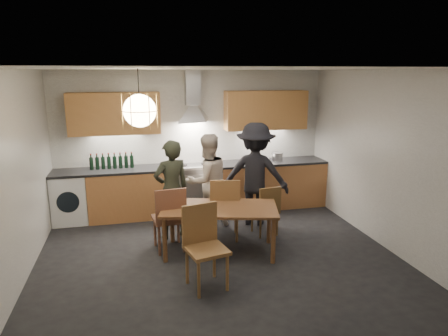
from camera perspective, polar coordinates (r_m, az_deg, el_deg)
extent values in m
plane|color=black|center=(5.80, -0.77, -12.62)|extent=(5.00, 5.00, 0.00)
cube|color=silver|center=(7.52, -4.53, 3.89)|extent=(5.00, 0.02, 2.60)
cube|color=silver|center=(3.30, 7.76, -9.04)|extent=(5.00, 0.02, 2.60)
cube|color=silver|center=(5.42, -27.62, -1.46)|extent=(0.02, 4.50, 2.60)
cube|color=silver|center=(6.37, 21.73, 1.18)|extent=(0.02, 4.50, 2.60)
cube|color=white|center=(5.21, -0.87, 14.01)|extent=(5.00, 4.50, 0.02)
cube|color=tan|center=(7.35, -13.14, -3.64)|extent=(1.45, 0.60, 0.86)
cube|color=tan|center=(7.79, 6.72, -2.38)|extent=(2.05, 0.60, 0.86)
cube|color=white|center=(7.43, -21.08, -4.07)|extent=(0.58, 0.58, 0.85)
cube|color=black|center=(7.24, -15.70, -0.36)|extent=(2.05, 0.62, 0.04)
cube|color=black|center=(7.68, 6.82, 0.85)|extent=(2.05, 0.62, 0.04)
cube|color=silver|center=(7.44, -4.04, -3.33)|extent=(0.90, 0.60, 0.80)
cube|color=black|center=(7.18, -3.67, -4.13)|extent=(0.78, 0.02, 0.42)
cube|color=slate|center=(7.33, -4.10, -0.04)|extent=(0.90, 0.60, 0.08)
cube|color=silver|center=(7.06, -3.77, -0.05)|extent=(0.90, 0.08, 0.04)
cube|color=tan|center=(7.20, -15.37, 7.51)|extent=(1.55, 0.35, 0.72)
cube|color=tan|center=(7.61, 5.99, 8.23)|extent=(1.55, 0.35, 0.72)
cube|color=silver|center=(7.29, -4.52, 11.41)|extent=(0.26, 0.22, 0.62)
cylinder|color=black|center=(4.99, -12.10, 10.86)|extent=(0.01, 0.01, 0.50)
sphere|color=#FFE0A5|center=(5.01, -11.96, 8.01)|extent=(0.40, 0.40, 0.40)
torus|color=gold|center=(5.01, -11.96, 8.01)|extent=(0.43, 0.43, 0.01)
cube|color=brown|center=(5.70, -0.63, -5.79)|extent=(1.78, 1.20, 0.04)
cylinder|color=brown|center=(5.59, -8.46, -10.13)|extent=(0.06, 0.06, 0.65)
cylinder|color=brown|center=(6.20, -7.43, -7.66)|extent=(0.06, 0.06, 0.65)
cylinder|color=brown|center=(5.55, 7.06, -10.30)|extent=(0.06, 0.06, 0.65)
cylinder|color=brown|center=(6.16, 6.45, -7.79)|extent=(0.06, 0.06, 0.65)
cube|color=brown|center=(5.92, -7.91, -7.19)|extent=(0.49, 0.49, 0.04)
cube|color=brown|center=(5.65, -7.58, -5.39)|extent=(0.44, 0.09, 0.48)
cylinder|color=brown|center=(6.21, -6.55, -8.60)|extent=(0.04, 0.04, 0.45)
cylinder|color=brown|center=(5.89, -5.74, -9.85)|extent=(0.04, 0.04, 0.45)
cylinder|color=brown|center=(6.15, -9.83, -8.95)|extent=(0.04, 0.04, 0.45)
cylinder|color=brown|center=(5.82, -9.22, -10.24)|extent=(0.04, 0.04, 0.45)
cube|color=brown|center=(6.26, 0.11, -5.83)|extent=(0.53, 0.53, 0.04)
cube|color=brown|center=(5.98, 0.15, -4.05)|extent=(0.45, 0.14, 0.49)
cylinder|color=brown|center=(6.52, 1.68, -7.37)|extent=(0.04, 0.04, 0.46)
cylinder|color=brown|center=(6.18, 1.85, -8.57)|extent=(0.04, 0.04, 0.46)
cylinder|color=brown|center=(6.51, -1.55, -7.39)|extent=(0.04, 0.04, 0.46)
cylinder|color=brown|center=(6.17, -1.56, -8.60)|extent=(0.04, 0.04, 0.46)
cube|color=brown|center=(6.47, 5.85, -6.03)|extent=(0.42, 0.42, 0.04)
cube|color=brown|center=(6.26, 6.61, -4.60)|extent=(0.37, 0.09, 0.41)
cylinder|color=brown|center=(6.73, 6.35, -7.13)|extent=(0.03, 0.03, 0.38)
cylinder|color=brown|center=(6.49, 7.61, -7.98)|extent=(0.03, 0.03, 0.38)
cylinder|color=brown|center=(6.60, 4.03, -7.50)|extent=(0.03, 0.03, 0.38)
cylinder|color=brown|center=(6.35, 5.22, -8.39)|extent=(0.03, 0.03, 0.38)
cube|color=brown|center=(4.87, -2.49, -11.62)|extent=(0.55, 0.55, 0.04)
cube|color=brown|center=(4.94, -3.50, -7.85)|extent=(0.45, 0.15, 0.50)
cylinder|color=brown|center=(4.77, -3.63, -15.64)|extent=(0.04, 0.04, 0.47)
cylinder|color=brown|center=(5.08, -5.29, -13.78)|extent=(0.04, 0.04, 0.47)
cylinder|color=brown|center=(4.91, 0.48, -14.74)|extent=(0.04, 0.04, 0.47)
cylinder|color=brown|center=(5.20, -1.40, -13.01)|extent=(0.04, 0.04, 0.47)
imported|color=black|center=(6.24, -7.50, -3.10)|extent=(0.66, 0.52, 1.56)
imported|color=beige|center=(6.63, -2.40, -1.89)|extent=(0.92, 0.81, 1.59)
imported|color=black|center=(6.77, 4.50, -0.89)|extent=(1.30, 1.04, 1.75)
imported|color=silver|center=(7.59, 5.18, 1.19)|extent=(0.34, 0.34, 0.08)
cylinder|color=#ADADB0|center=(7.73, 7.60, 1.61)|extent=(0.22, 0.22, 0.15)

